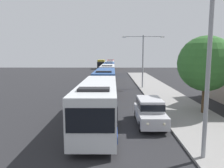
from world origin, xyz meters
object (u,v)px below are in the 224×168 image
object	(u,v)px
white_suv	(150,110)
bus_rear	(110,66)
bus_tail_end	(111,64)
box_truck_oncoming	(101,64)
bus_fourth_in_line	(109,68)
streetlamp_mid	(143,55)
bus_lead	(98,102)
bus_second_in_line	(105,81)
roadside_tree	(206,64)
streetlamp_near	(209,52)
bus_middle	(108,73)

from	to	relation	value
white_suv	bus_rear	bearing A→B (deg)	94.18
bus_tail_end	box_truck_oncoming	size ratio (longest dim) A/B	1.54
bus_fourth_in_line	streetlamp_mid	bearing A→B (deg)	-75.48
bus_lead	bus_second_in_line	distance (m)	12.34
bus_second_in_line	white_suv	bearing A→B (deg)	-72.94
bus_fourth_in_line	box_truck_oncoming	xyz separation A→B (m)	(-3.30, 23.26, 0.01)
roadside_tree	bus_tail_end	bearing A→B (deg)	98.16
bus_second_in_line	streetlamp_near	size ratio (longest dim) A/B	1.34
bus_second_in_line	roadside_tree	distance (m)	13.02
bus_second_in_line	white_suv	xyz separation A→B (m)	(3.70, -12.05, -0.66)
bus_tail_end	streetlamp_near	distance (m)	69.00
bus_tail_end	bus_middle	bearing A→B (deg)	-90.00
bus_fourth_in_line	bus_rear	distance (m)	12.99
bus_fourth_in_line	streetlamp_near	size ratio (longest dim) A/B	1.42
bus_lead	white_suv	size ratio (longest dim) A/B	2.25
roadside_tree	white_suv	bearing A→B (deg)	-151.41
bus_fourth_in_line	streetlamp_mid	world-z (taller)	streetlamp_mid
bus_lead	roadside_tree	world-z (taller)	roadside_tree
box_truck_oncoming	roadside_tree	size ratio (longest dim) A/B	1.07
bus_rear	white_suv	bearing A→B (deg)	-85.82
bus_rear	box_truck_oncoming	size ratio (longest dim) A/B	1.73
bus_second_in_line	bus_tail_end	bearing A→B (deg)	90.00
box_truck_oncoming	bus_fourth_in_line	bearing A→B (deg)	-81.92
bus_second_in_line	box_truck_oncoming	xyz separation A→B (m)	(-3.30, 48.84, 0.01)
bus_fourth_in_line	bus_middle	bearing A→B (deg)	-90.00
bus_tail_end	box_truck_oncoming	xyz separation A→B (m)	(-3.30, -2.44, 0.01)
bus_middle	streetlamp_near	size ratio (longest dim) A/B	1.42
bus_middle	bus_fourth_in_line	distance (m)	12.75
bus_tail_end	bus_lead	bearing A→B (deg)	-90.00
bus_middle	bus_tail_end	xyz separation A→B (m)	(-0.00, 38.44, -0.00)
bus_tail_end	streetlamp_near	world-z (taller)	streetlamp_near
bus_rear	box_truck_oncoming	bearing A→B (deg)	107.83
bus_second_in_line	streetlamp_near	bearing A→B (deg)	-72.79
bus_rear	bus_second_in_line	bearing A→B (deg)	-90.00
white_suv	streetlamp_mid	xyz separation A→B (m)	(1.70, 16.80, 3.88)
box_truck_oncoming	roadside_tree	xyz separation A→B (m)	(12.00, -58.17, 2.60)
streetlamp_mid	bus_second_in_line	bearing A→B (deg)	-138.69
streetlamp_near	streetlamp_mid	distance (m)	22.17
bus_fourth_in_line	streetlamp_near	bearing A→B (deg)	-82.85
streetlamp_near	roadside_tree	distance (m)	8.78
bus_fourth_in_line	roadside_tree	xyz separation A→B (m)	(8.70, -34.91, 2.60)
bus_rear	bus_tail_end	distance (m)	12.71
bus_middle	white_suv	bearing A→B (deg)	-81.55
bus_second_in_line	box_truck_oncoming	size ratio (longest dim) A/B	1.57
bus_lead	bus_second_in_line	world-z (taller)	same
streetlamp_mid	white_suv	bearing A→B (deg)	-95.78
white_suv	box_truck_oncoming	xyz separation A→B (m)	(-7.00, 60.89, 0.66)
bus_rear	roadside_tree	size ratio (longest dim) A/B	1.85
bus_fourth_in_line	white_suv	xyz separation A→B (m)	(3.70, -37.63, -0.66)
bus_middle	streetlamp_mid	world-z (taller)	streetlamp_mid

